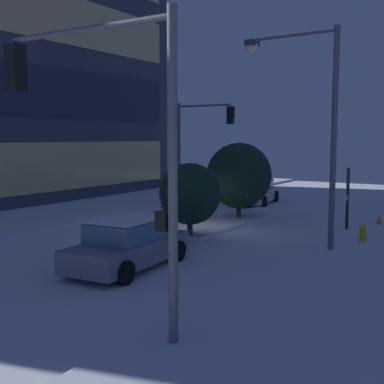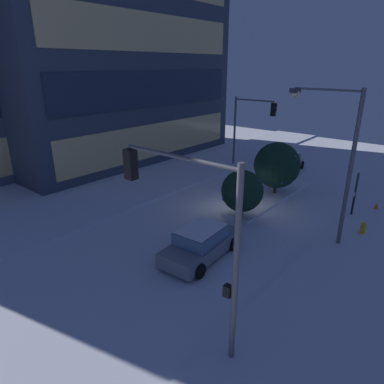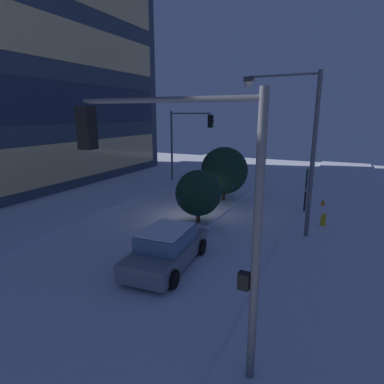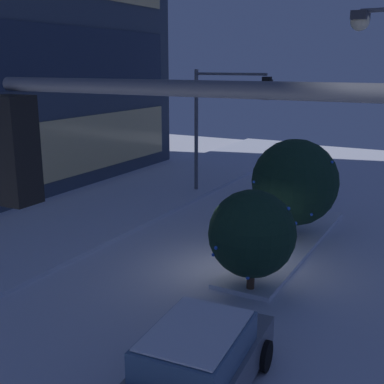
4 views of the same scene
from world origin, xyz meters
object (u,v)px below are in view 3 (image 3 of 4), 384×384
(car_near, at_px, (167,248))
(decorated_tree_median, at_px, (198,193))
(construction_cone, at_px, (323,203))
(traffic_light_corner_near_left, at_px, (180,186))
(decorated_tree_left_of_median, at_px, (224,171))
(traffic_light_corner_far_right, at_px, (188,134))
(street_lamp_arched, at_px, (293,132))
(fire_hydrant, at_px, (323,221))
(parking_info_sign, at_px, (306,185))
(car_far, at_px, (227,175))

(car_near, bearing_deg, decorated_tree_median, 5.44)
(car_near, xyz_separation_m, construction_cone, (11.10, -4.95, -0.44))
(traffic_light_corner_near_left, height_order, construction_cone, traffic_light_corner_near_left)
(construction_cone, bearing_deg, traffic_light_corner_near_left, 171.56)
(decorated_tree_left_of_median, bearing_deg, traffic_light_corner_far_right, 47.22)
(street_lamp_arched, bearing_deg, construction_cone, -100.14)
(car_near, distance_m, street_lamp_arched, 7.66)
(traffic_light_corner_near_left, xyz_separation_m, decorated_tree_median, (8.79, 3.51, -2.53))
(traffic_light_corner_near_left, bearing_deg, fire_hydrant, -102.65)
(decorated_tree_left_of_median, height_order, construction_cone, decorated_tree_left_of_median)
(parking_info_sign, bearing_deg, car_near, 59.62)
(car_far, bearing_deg, construction_cone, 52.14)
(car_far, distance_m, construction_cone, 8.95)
(car_near, height_order, fire_hydrant, car_near)
(car_far, height_order, traffic_light_corner_far_right, traffic_light_corner_far_right)
(car_near, bearing_deg, fire_hydrant, -40.52)
(car_near, relative_size, traffic_light_corner_near_left, 0.73)
(car_near, bearing_deg, parking_info_sign, -27.81)
(street_lamp_arched, distance_m, parking_info_sign, 5.18)
(traffic_light_corner_near_left, height_order, street_lamp_arched, street_lamp_arched)
(decorated_tree_left_of_median, bearing_deg, car_far, 17.41)
(fire_hydrant, bearing_deg, construction_cone, 3.58)
(traffic_light_corner_near_left, relative_size, decorated_tree_median, 2.11)
(street_lamp_arched, height_order, construction_cone, street_lamp_arched)
(street_lamp_arched, bearing_deg, traffic_light_corner_near_left, 87.02)
(traffic_light_corner_near_left, relative_size, parking_info_sign, 2.34)
(car_far, xyz_separation_m, decorated_tree_left_of_median, (-5.75, -1.80, 1.42))
(parking_info_sign, bearing_deg, traffic_light_corner_far_right, -32.41)
(parking_info_sign, bearing_deg, fire_hydrant, 111.43)
(decorated_tree_median, relative_size, decorated_tree_left_of_median, 0.80)
(car_near, height_order, construction_cone, car_near)
(car_far, xyz_separation_m, traffic_light_corner_near_left, (-19.38, -5.63, 3.56))
(traffic_light_corner_far_right, bearing_deg, decorated_tree_left_of_median, -42.78)
(decorated_tree_left_of_median, bearing_deg, traffic_light_corner_near_left, -164.30)
(car_far, xyz_separation_m, street_lamp_arched, (-10.08, -6.55, 4.25))
(traffic_light_corner_far_right, bearing_deg, traffic_light_corner_near_left, -64.45)
(decorated_tree_median, bearing_deg, car_far, 11.35)
(traffic_light_corner_near_left, xyz_separation_m, street_lamp_arched, (9.30, -0.92, 0.69))
(car_far, xyz_separation_m, traffic_light_corner_far_right, (-1.29, 3.02, 3.43))
(fire_hydrant, height_order, parking_info_sign, parking_info_sign)
(street_lamp_arched, height_order, parking_info_sign, street_lamp_arched)
(car_far, height_order, fire_hydrant, car_far)
(car_near, bearing_deg, construction_cone, -28.27)
(construction_cone, bearing_deg, street_lamp_arched, 167.19)
(car_far, relative_size, fire_hydrant, 6.09)
(decorated_tree_median, bearing_deg, fire_hydrant, -68.66)
(fire_hydrant, bearing_deg, traffic_light_corner_near_left, 167.35)
(car_near, xyz_separation_m, decorated_tree_left_of_median, (9.58, 1.13, 1.42))
(parking_info_sign, distance_m, decorated_tree_left_of_median, 5.20)
(traffic_light_corner_far_right, xyz_separation_m, construction_cone, (-2.94, -10.90, -3.87))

